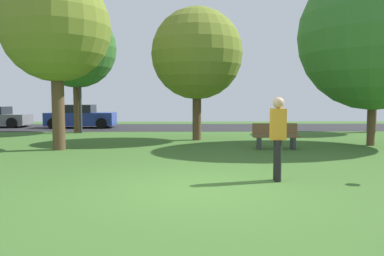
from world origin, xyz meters
name	(u,v)px	position (x,y,z in m)	size (l,w,h in m)	color
ground_plane	(196,190)	(0.00, 0.00, 0.00)	(44.00, 44.00, 0.00)	#3D6628
road_strip	(188,127)	(0.00, 16.00, 0.00)	(44.00, 6.40, 0.01)	#28282B
oak_tree_center	(197,54)	(0.32, 8.82, 3.67)	(3.88, 3.88, 5.63)	brown
oak_tree_right	(56,28)	(-4.58, 5.83, 4.17)	(3.70, 3.70, 6.04)	brown
maple_tree_far	(375,35)	(6.88, 6.80, 4.12)	(5.58, 5.58, 6.92)	brown
oak_tree_left	(374,55)	(9.74, 12.34, 4.07)	(3.51, 3.51, 5.86)	brown
maple_tree_near	(76,48)	(-5.83, 12.51, 4.39)	(4.13, 4.13, 6.47)	brown
person_catcher	(278,134)	(1.78, 0.75, 1.01)	(0.33, 0.30, 1.80)	black
parked_car_blue	(80,117)	(-6.63, 15.82, 0.66)	(4.08, 1.92, 1.42)	#233893
park_bench	(276,136)	(3.00, 5.86, 0.46)	(1.60, 0.45, 0.90)	brown
street_lamp_post	(80,90)	(-5.61, 12.20, 2.25)	(0.14, 0.14, 4.50)	#2D2D33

